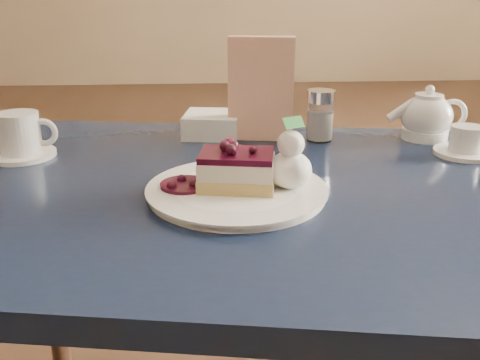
{
  "coord_description": "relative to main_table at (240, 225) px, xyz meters",
  "views": [
    {
      "loc": [
        0.08,
        -0.52,
        0.99
      ],
      "look_at": [
        0.13,
        0.15,
        0.74
      ],
      "focal_mm": 40.0,
      "sensor_mm": 36.0,
      "label": 1
    }
  ],
  "objects": [
    {
      "name": "menu_card",
      "position": [
        0.06,
        0.25,
        0.17
      ],
      "size": [
        0.13,
        0.05,
        0.2
      ],
      "primitive_type": "cube",
      "rotation": [
        0.0,
        0.0,
        -0.16
      ],
      "color": "beige",
      "rests_on": "main_table"
    },
    {
      "name": "whipped_cream",
      "position": [
        0.07,
        -0.05,
        0.11
      ],
      "size": [
        0.06,
        0.06,
        0.06
      ],
      "color": "white",
      "rests_on": "dessert_plate"
    },
    {
      "name": "dessert_plate",
      "position": [
        -0.01,
        -0.05,
        0.08
      ],
      "size": [
        0.26,
        0.26,
        0.01
      ],
      "primitive_type": "cylinder",
      "color": "white",
      "rests_on": "main_table"
    },
    {
      "name": "coffee_set",
      "position": [
        -0.38,
        0.17,
        0.11
      ],
      "size": [
        0.13,
        0.12,
        0.08
      ],
      "color": "white",
      "rests_on": "main_table"
    },
    {
      "name": "berry_sauce",
      "position": [
        -0.09,
        -0.04,
        0.09
      ],
      "size": [
        0.07,
        0.07,
        0.01
      ],
      "primitive_type": "cylinder",
      "color": "#3A061E",
      "rests_on": "dessert_plate"
    },
    {
      "name": "cheesecake_slice",
      "position": [
        -0.01,
        -0.05,
        0.11
      ],
      "size": [
        0.12,
        0.09,
        0.06
      ],
      "rotation": [
        0.0,
        0.0,
        -0.16
      ],
      "color": "tan",
      "rests_on": "dessert_plate"
    },
    {
      "name": "main_table",
      "position": [
        0.0,
        0.0,
        0.0
      ],
      "size": [
        1.21,
        0.9,
        0.69
      ],
      "rotation": [
        0.0,
        0.0,
        -0.16
      ],
      "color": "black",
      "rests_on": "ground"
    },
    {
      "name": "sugar_shaker",
      "position": [
        0.18,
        0.24,
        0.12
      ],
      "size": [
        0.06,
        0.06,
        0.1
      ],
      "color": "white",
      "rests_on": "main_table"
    },
    {
      "name": "tea_set",
      "position": [
        0.4,
        0.21,
        0.11
      ],
      "size": [
        0.19,
        0.22,
        0.1
      ],
      "color": "white",
      "rests_on": "main_table"
    },
    {
      "name": "napkin_stack",
      "position": [
        -0.04,
        0.29,
        0.1
      ],
      "size": [
        0.13,
        0.13,
        0.05
      ],
      "primitive_type": "cube",
      "rotation": [
        0.0,
        0.0,
        -0.16
      ],
      "color": "white",
      "rests_on": "main_table"
    }
  ]
}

